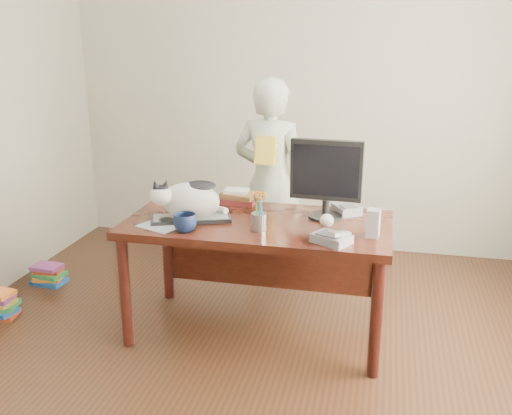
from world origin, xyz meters
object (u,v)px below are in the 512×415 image
object	(u,v)px
pen_cup	(259,219)
person	(270,183)
cat	(188,199)
book_stack	(238,197)
desk	(261,239)
keyboard	(191,218)
monitor	(326,175)
baseball	(327,221)
book_pile_b	(49,275)
phone	(332,238)
speaker	(373,223)
calculator	(347,209)
mouse	(167,221)
coffee_mug	(185,223)

from	to	relation	value
pen_cup	person	size ratio (longest dim) A/B	0.15
cat	book_stack	xyz separation A→B (m)	(0.20, 0.43, -0.10)
desk	pen_cup	xyz separation A→B (m)	(0.04, -0.24, 0.21)
keyboard	monitor	xyz separation A→B (m)	(0.79, 0.22, 0.26)
baseball	cat	bearing A→B (deg)	-175.48
baseball	book_pile_b	world-z (taller)	baseball
pen_cup	person	distance (m)	0.99
person	cat	bearing A→B (deg)	78.55
keyboard	phone	xyz separation A→B (m)	(0.88, -0.19, 0.02)
desk	cat	world-z (taller)	cat
cat	desk	bearing A→B (deg)	1.07
cat	book_stack	world-z (taller)	cat
speaker	book_pile_b	xyz separation A→B (m)	(-2.41, 0.47, -0.76)
desk	monitor	xyz separation A→B (m)	(0.39, 0.06, 0.42)
baseball	calculator	distance (m)	0.32
book_pile_b	cat	bearing A→B (deg)	-18.69
keyboard	book_pile_b	size ratio (longest dim) A/B	1.99
monitor	book_stack	xyz separation A→B (m)	(-0.60, 0.21, -0.24)
cat	calculator	bearing A→B (deg)	0.47
mouse	coffee_mug	size ratio (longest dim) A/B	0.94
coffee_mug	calculator	size ratio (longest dim) A/B	0.59
desk	baseball	world-z (taller)	baseball
phone	coffee_mug	bearing A→B (deg)	-150.28
desk	baseball	xyz separation A→B (m)	(0.42, -0.11, 0.19)
monitor	book_pile_b	distance (m)	2.33
mouse	book_pile_b	size ratio (longest dim) A/B	0.49
coffee_mug	calculator	distance (m)	1.04
cat	calculator	distance (m)	1.00
cat	book_stack	size ratio (longest dim) A/B	1.74
keyboard	speaker	distance (m)	1.09
person	pen_cup	bearing A→B (deg)	105.74
book_pile_b	baseball	bearing A→B (deg)	-9.99
monitor	keyboard	bearing A→B (deg)	-161.16
speaker	person	size ratio (longest dim) A/B	0.10
coffee_mug	baseball	xyz separation A→B (m)	(0.78, 0.26, -0.01)
monitor	coffee_mug	world-z (taller)	monitor
calculator	phone	bearing A→B (deg)	-123.36
keyboard	mouse	distance (m)	0.16
mouse	person	distance (m)	1.09
pen_cup	phone	xyz separation A→B (m)	(0.43, -0.12, -0.03)
keyboard	mouse	bearing A→B (deg)	-158.31
cat	keyboard	bearing A→B (deg)	8.36
pen_cup	coffee_mug	world-z (taller)	pen_cup
pen_cup	baseball	xyz separation A→B (m)	(0.38, 0.13, -0.02)
coffee_mug	phone	bearing A→B (deg)	0.25
baseball	calculator	size ratio (longest dim) A/B	0.36
baseball	book_stack	bearing A→B (deg)	149.78
baseball	person	world-z (taller)	person
cat	coffee_mug	xyz separation A→B (m)	(0.05, -0.19, -0.08)
cat	phone	world-z (taller)	cat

